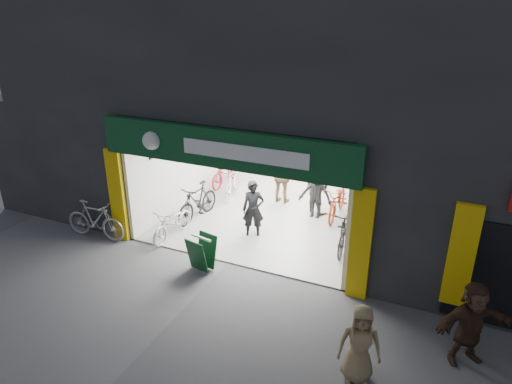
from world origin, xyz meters
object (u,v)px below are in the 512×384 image
Objects in this scene: bike_right_front at (346,229)px; sandwich_board at (202,252)px; bike_left_front at (173,223)px; pedestrian_near at (360,344)px; parked_bike at (95,220)px.

bike_right_front is 3.82m from sandwich_board.
bike_left_front is 1.99× the size of sandwich_board.
pedestrian_near is (1.31, -4.40, 0.15)m from bike_right_front.
bike_left_front is 1.91m from sandwich_board.
bike_left_front is 2.13m from parked_bike.
pedestrian_near is at bearing -76.71° from bike_right_front.
sandwich_board is (-2.93, -2.44, -0.11)m from bike_right_front.
bike_right_front is at bearing 91.58° from pedestrian_near.
pedestrian_near reaches higher than parked_bike.
parked_bike is (-6.42, -2.24, -0.04)m from bike_right_front.
bike_right_front is at bearing 18.58° from bike_left_front.
bike_right_front is 6.80m from parked_bike.
bike_left_front is at bearing 137.26° from pedestrian_near.
bike_left_front is 0.94× the size of parked_bike.
parked_bike is at bearing 149.45° from pedestrian_near.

